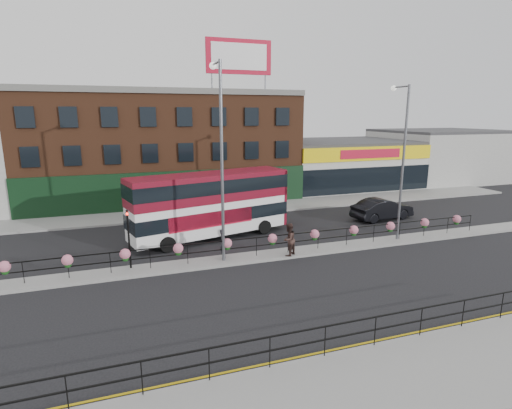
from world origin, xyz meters
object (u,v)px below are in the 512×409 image
object	(u,v)px
pedestrian_a	(223,243)
lamp_column_west	(220,146)
car	(382,209)
double_decker_bus	(211,199)
pedestrian_b	(289,239)
lamp_column_east	(401,150)

from	to	relation	value
pedestrian_a	lamp_column_west	distance (m)	5.59
car	pedestrian_a	size ratio (longest dim) A/B	3.16
double_decker_bus	pedestrian_a	world-z (taller)	double_decker_bus
double_decker_bus	pedestrian_b	distance (m)	6.50
pedestrian_b	car	bearing A→B (deg)	173.65
double_decker_bus	car	size ratio (longest dim) A/B	2.12
car	pedestrian_b	size ratio (longest dim) A/B	2.72
double_decker_bus	lamp_column_east	xyz separation A→B (m)	(11.43, -4.50, 3.29)
lamp_column_west	lamp_column_east	xyz separation A→B (m)	(11.85, 0.11, -0.57)
double_decker_bus	car	world-z (taller)	double_decker_bus
pedestrian_b	double_decker_bus	bearing A→B (deg)	-92.24
double_decker_bus	pedestrian_a	xyz separation A→B (m)	(-0.30, -4.42, -1.73)
car	pedestrian_a	world-z (taller)	pedestrian_a
car	pedestrian_a	xyz separation A→B (m)	(-14.25, -4.77, 0.14)
double_decker_bus	lamp_column_west	distance (m)	6.03
double_decker_bus	lamp_column_west	size ratio (longest dim) A/B	1.04
car	pedestrian_b	xyz separation A→B (m)	(-10.57, -5.68, 0.28)
car	lamp_column_east	xyz separation A→B (m)	(-2.51, -4.85, 5.16)
lamp_column_west	double_decker_bus	bearing A→B (deg)	84.84
pedestrian_a	lamp_column_west	size ratio (longest dim) A/B	0.15
pedestrian_b	pedestrian_a	bearing A→B (deg)	-48.50
car	pedestrian_b	distance (m)	12.00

